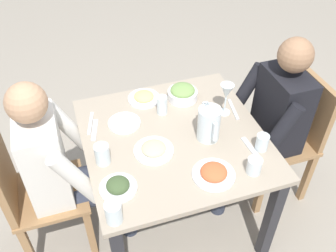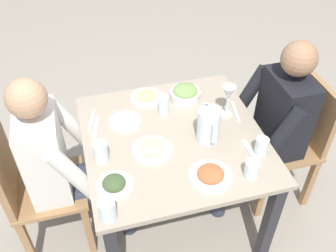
# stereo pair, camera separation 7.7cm
# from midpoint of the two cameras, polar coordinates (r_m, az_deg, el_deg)

# --- Properties ---
(ground_plane) EXTENTS (8.00, 8.00, 0.00)m
(ground_plane) POSITION_cam_midpoint_polar(r_m,az_deg,el_deg) (2.58, 1.56, -13.19)
(ground_plane) COLOR gray
(dining_table) EXTENTS (0.96, 0.96, 0.71)m
(dining_table) POSITION_cam_midpoint_polar(r_m,az_deg,el_deg) (2.11, 1.86, -3.77)
(dining_table) COLOR gray
(dining_table) RESTS_ON ground_plane
(chair_near) EXTENTS (0.40, 0.40, 0.87)m
(chair_near) POSITION_cam_midpoint_polar(r_m,az_deg,el_deg) (2.21, -18.92, -8.50)
(chair_near) COLOR #997047
(chair_near) RESTS_ON ground_plane
(chair_far) EXTENTS (0.40, 0.40, 0.87)m
(chair_far) POSITION_cam_midpoint_polar(r_m,az_deg,el_deg) (2.50, 19.26, -1.49)
(chair_far) COLOR #997047
(chair_far) RESTS_ON ground_plane
(diner_near) EXTENTS (0.48, 0.53, 1.17)m
(diner_near) POSITION_cam_midpoint_polar(r_m,az_deg,el_deg) (2.08, -14.28, -5.02)
(diner_near) COLOR silver
(diner_near) RESTS_ON ground_plane
(diner_far) EXTENTS (0.48, 0.53, 1.17)m
(diner_far) POSITION_cam_midpoint_polar(r_m,az_deg,el_deg) (2.31, 15.77, 0.20)
(diner_far) COLOR black
(diner_far) RESTS_ON ground_plane
(water_pitcher) EXTENTS (0.16, 0.12, 0.19)m
(water_pitcher) POSITION_cam_midpoint_polar(r_m,az_deg,el_deg) (1.97, 7.25, 0.09)
(water_pitcher) COLOR silver
(water_pitcher) RESTS_ON dining_table
(salad_bowl) EXTENTS (0.18, 0.18, 0.09)m
(salad_bowl) POSITION_cam_midpoint_polar(r_m,az_deg,el_deg) (2.26, 3.58, 4.90)
(salad_bowl) COLOR white
(salad_bowl) RESTS_ON dining_table
(plate_yoghurt) EXTENTS (0.18, 0.18, 0.06)m
(plate_yoghurt) POSITION_cam_midpoint_polar(r_m,az_deg,el_deg) (2.12, -5.45, 0.90)
(plate_yoghurt) COLOR white
(plate_yoghurt) RESTS_ON dining_table
(plate_beans) EXTENTS (0.21, 0.21, 0.05)m
(plate_beans) POSITION_cam_midpoint_polar(r_m,az_deg,el_deg) (1.95, -1.25, -3.46)
(plate_beans) COLOR white
(plate_beans) RESTS_ON dining_table
(plate_dolmas) EXTENTS (0.18, 0.18, 0.06)m
(plate_dolmas) POSITION_cam_midpoint_polar(r_m,az_deg,el_deg) (1.80, -6.89, -8.69)
(plate_dolmas) COLOR white
(plate_dolmas) RESTS_ON dining_table
(plate_fries) EXTENTS (0.19, 0.19, 0.05)m
(plate_fries) POSITION_cam_midpoint_polar(r_m,az_deg,el_deg) (2.28, -2.29, 4.44)
(plate_fries) COLOR white
(plate_fries) RESTS_ON dining_table
(plate_rice_curry) EXTENTS (0.21, 0.21, 0.05)m
(plate_rice_curry) POSITION_cam_midpoint_polar(r_m,az_deg,el_deg) (1.84, 7.64, -7.31)
(plate_rice_curry) COLOR white
(plate_rice_curry) RESTS_ON dining_table
(water_glass_by_pitcher) EXTENTS (0.07, 0.07, 0.09)m
(water_glass_by_pitcher) POSITION_cam_midpoint_polar(r_m,az_deg,el_deg) (1.87, 13.68, -6.35)
(water_glass_by_pitcher) COLOR silver
(water_glass_by_pitcher) RESTS_ON dining_table
(water_glass_near_left) EXTENTS (0.07, 0.07, 0.11)m
(water_glass_near_left) POSITION_cam_midpoint_polar(r_m,az_deg,el_deg) (1.90, -8.98, -3.88)
(water_glass_near_left) COLOR silver
(water_glass_near_left) RESTS_ON dining_table
(water_glass_near_right) EXTENTS (0.07, 0.07, 0.11)m
(water_glass_near_right) POSITION_cam_midpoint_polar(r_m,az_deg,el_deg) (1.67, -7.78, -12.46)
(water_glass_near_right) COLOR silver
(water_glass_near_right) RESTS_ON dining_table
(water_glass_far_right) EXTENTS (0.07, 0.07, 0.09)m
(water_glass_far_right) POSITION_cam_midpoint_polar(r_m,az_deg,el_deg) (1.99, 15.00, -2.91)
(water_glass_far_right) COLOR silver
(water_glass_far_right) RESTS_ON dining_table
(water_glass_far_left) EXTENTS (0.06, 0.06, 0.11)m
(water_glass_far_left) POSITION_cam_midpoint_polar(r_m,az_deg,el_deg) (2.15, 0.33, 3.17)
(water_glass_far_left) COLOR silver
(water_glass_far_left) RESTS_ON dining_table
(wine_glass) EXTENTS (0.08, 0.08, 0.20)m
(wine_glass) POSITION_cam_midpoint_polar(r_m,az_deg,el_deg) (2.12, 10.11, 4.63)
(wine_glass) COLOR silver
(wine_glass) RESTS_ON dining_table
(fork_near) EXTENTS (0.17, 0.07, 0.01)m
(fork_near) POSITION_cam_midpoint_polar(r_m,az_deg,el_deg) (2.11, -9.86, -0.23)
(fork_near) COLOR silver
(fork_near) RESTS_ON dining_table
(knife_near) EXTENTS (0.18, 0.07, 0.01)m
(knife_near) POSITION_cam_midpoint_polar(r_m,az_deg,el_deg) (2.16, -10.39, 0.80)
(knife_near) COLOR silver
(knife_near) RESTS_ON dining_table
(fork_far) EXTENTS (0.17, 0.03, 0.01)m
(fork_far) POSITION_cam_midpoint_polar(r_m,az_deg,el_deg) (2.00, 13.38, -3.74)
(fork_far) COLOR silver
(fork_far) RESTS_ON dining_table
(knife_far) EXTENTS (0.19, 0.05, 0.01)m
(knife_far) POSITION_cam_midpoint_polar(r_m,az_deg,el_deg) (2.23, 11.09, 2.15)
(knife_far) COLOR silver
(knife_far) RESTS_ON dining_table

